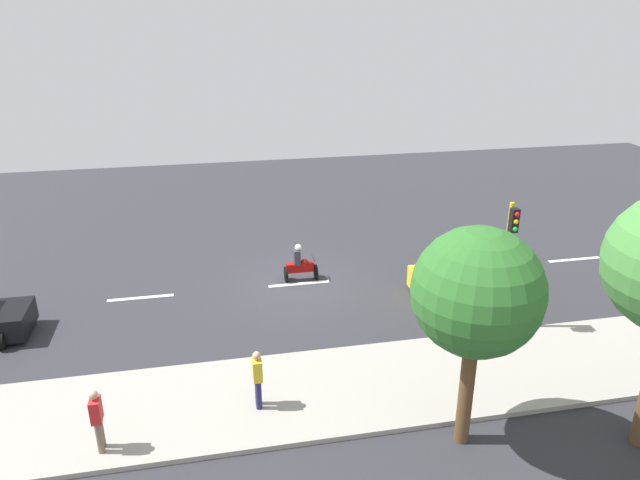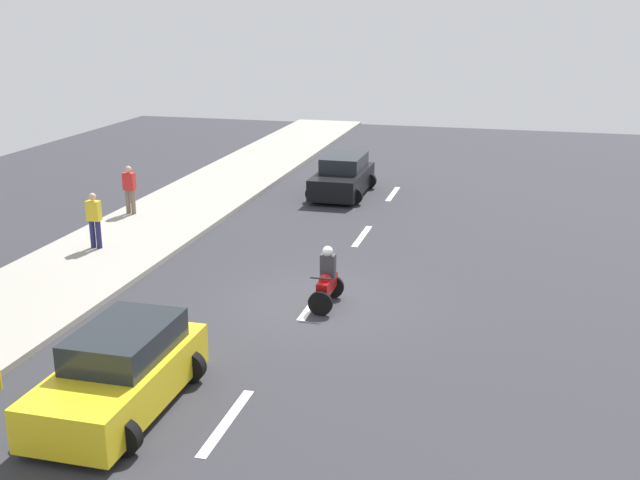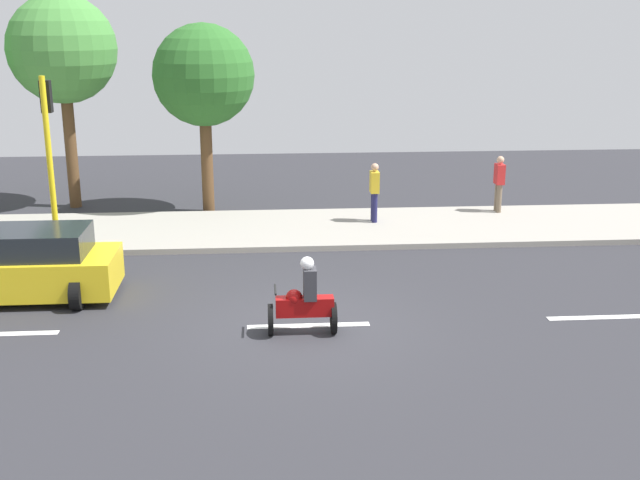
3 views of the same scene
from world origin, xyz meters
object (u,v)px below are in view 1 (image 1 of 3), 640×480
at_px(pedestrian_by_tree, 258,377).
at_px(traffic_light_corner, 508,251).
at_px(pedestrian_near_signal, 97,418).
at_px(motorcycle, 300,265).
at_px(street_tree_north, 477,293).
at_px(car_yellow_cab, 465,277).

bearing_deg(pedestrian_by_tree, traffic_light_corner, 107.12).
bearing_deg(pedestrian_near_signal, motorcycle, 143.88).
distance_m(motorcycle, street_tree_north, 10.77).
height_order(car_yellow_cab, motorcycle, motorcycle).
bearing_deg(street_tree_north, motorcycle, -166.24).
distance_m(pedestrian_by_tree, traffic_light_corner, 8.84).
relative_size(motorcycle, pedestrian_by_tree, 0.91).
bearing_deg(motorcycle, traffic_light_corner, 48.19).
height_order(pedestrian_near_signal, traffic_light_corner, traffic_light_corner).
relative_size(pedestrian_near_signal, pedestrian_by_tree, 1.00).
relative_size(car_yellow_cab, pedestrian_by_tree, 2.41).
bearing_deg(motorcycle, pedestrian_near_signal, -36.12).
height_order(traffic_light_corner, street_tree_north, street_tree_north).
bearing_deg(street_tree_north, car_yellow_cab, 155.29).
height_order(motorcycle, pedestrian_near_signal, pedestrian_near_signal).
xyz_separation_m(pedestrian_by_tree, traffic_light_corner, (-2.54, 8.26, 1.87)).
bearing_deg(pedestrian_by_tree, motorcycle, 162.61).
bearing_deg(motorcycle, pedestrian_by_tree, -17.39).
xyz_separation_m(car_yellow_cab, street_tree_north, (7.49, -3.45, 3.41)).
xyz_separation_m(motorcycle, pedestrian_by_tree, (7.76, -2.43, 0.42)).
height_order(pedestrian_by_tree, street_tree_north, street_tree_north).
relative_size(traffic_light_corner, street_tree_north, 0.79).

